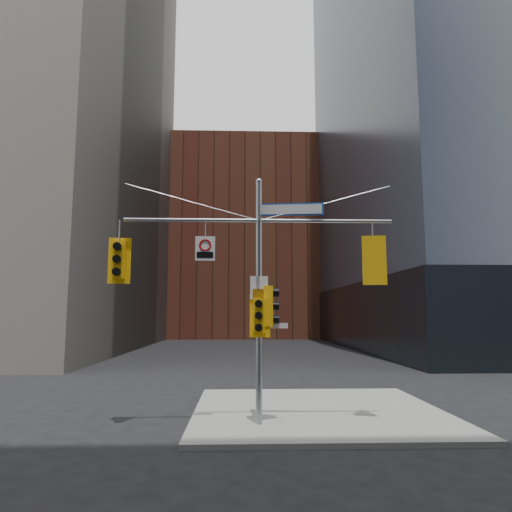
{
  "coord_description": "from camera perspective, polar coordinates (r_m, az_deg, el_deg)",
  "views": [
    {
      "loc": [
        -0.55,
        -11.34,
        3.22
      ],
      "look_at": [
        -0.09,
        2.0,
        4.93
      ],
      "focal_mm": 32.0,
      "sensor_mm": 36.0,
      "label": 1
    }
  ],
  "objects": [
    {
      "name": "ground",
      "position": [
        11.81,
        0.82,
        -23.14
      ],
      "size": [
        160.0,
        160.0,
        0.0
      ],
      "primitive_type": "plane",
      "color": "black",
      "rests_on": "ground"
    },
    {
      "name": "sidewalk_corner",
      "position": [
        15.87,
        7.71,
        -18.67
      ],
      "size": [
        8.0,
        8.0,
        0.15
      ],
      "primitive_type": "cube",
      "color": "gray",
      "rests_on": "ground"
    },
    {
      "name": "brick_midrise",
      "position": [
        70.18,
        -1.51,
        1.54
      ],
      "size": [
        26.0,
        20.0,
        28.0
      ],
      "primitive_type": "cube",
      "color": "brown",
      "rests_on": "ground"
    },
    {
      "name": "signal_assembly",
      "position": [
        13.4,
        0.37,
        -2.19
      ],
      "size": [
        8.0,
        0.8,
        7.3
      ],
      "color": "#92949A",
      "rests_on": "ground"
    },
    {
      "name": "traffic_light_west_arm",
      "position": [
        13.91,
        -16.84,
        -0.47
      ],
      "size": [
        0.65,
        0.53,
        1.36
      ],
      "rotation": [
        0.0,
        0.0,
        0.07
      ],
      "color": "#FFB70D",
      "rests_on": "ground"
    },
    {
      "name": "traffic_light_east_arm",
      "position": [
        14.0,
        14.47,
        -0.6
      ],
      "size": [
        0.69,
        0.6,
        1.45
      ],
      "rotation": [
        0.0,
        0.0,
        2.98
      ],
      "color": "#FFB70D",
      "rests_on": "ground"
    },
    {
      "name": "traffic_light_pole_side",
      "position": [
        13.37,
        1.79,
        -6.27
      ],
      "size": [
        0.47,
        0.4,
        1.17
      ],
      "rotation": [
        0.0,
        0.0,
        1.49
      ],
      "color": "#FFB70D",
      "rests_on": "ground"
    },
    {
      "name": "traffic_light_pole_front",
      "position": [
        13.08,
        0.42,
        -7.45
      ],
      "size": [
        0.59,
        0.51,
        1.24
      ],
      "rotation": [
        0.0,
        0.0,
        -0.14
      ],
      "color": "#FFB70D",
      "rests_on": "ground"
    },
    {
      "name": "street_sign_blade",
      "position": [
        13.79,
        4.41,
        5.84
      ],
      "size": [
        1.94,
        0.27,
        0.38
      ],
      "rotation": [
        0.0,
        0.0,
        -0.12
      ],
      "color": "#103E97",
      "rests_on": "ground"
    },
    {
      "name": "regulatory_sign_arm",
      "position": [
        13.5,
        -6.38,
        1.05
      ],
      "size": [
        0.58,
        0.09,
        0.73
      ],
      "rotation": [
        0.0,
        0.0,
        0.07
      ],
      "color": "silver",
      "rests_on": "ground"
    },
    {
      "name": "regulatory_sign_pole",
      "position": [
        13.25,
        0.39,
        -4.07
      ],
      "size": [
        0.52,
        0.05,
        0.68
      ],
      "rotation": [
        0.0,
        0.0,
        -0.02
      ],
      "color": "silver",
      "rests_on": "ground"
    },
    {
      "name": "street_blade_ew",
      "position": [
        13.39,
        2.32,
        -8.69
      ],
      "size": [
        0.78,
        0.06,
        0.16
      ],
      "rotation": [
        0.0,
        0.0,
        -0.04
      ],
      "color": "silver",
      "rests_on": "ground"
    },
    {
      "name": "street_blade_ns",
      "position": [
        13.81,
        0.3,
        -9.09
      ],
      "size": [
        0.12,
        0.83,
        0.17
      ],
      "rotation": [
        0.0,
        0.0,
        -0.1
      ],
      "color": "#145926",
      "rests_on": "ground"
    }
  ]
}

